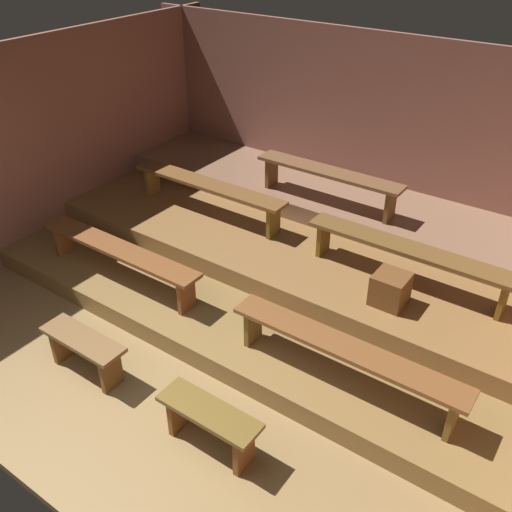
% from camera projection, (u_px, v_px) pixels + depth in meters
% --- Properties ---
extents(ground, '(6.89, 5.68, 0.08)m').
position_uv_depth(ground, '(258.00, 311.00, 6.25)').
color(ground, olive).
extents(wall_back, '(6.89, 0.06, 2.52)m').
position_uv_depth(wall_back, '(369.00, 134.00, 7.25)').
color(wall_back, '#8F594D').
rests_on(wall_back, ground).
extents(wall_left, '(0.06, 5.68, 2.52)m').
position_uv_depth(wall_left, '(56.00, 141.00, 7.05)').
color(wall_left, '#925B4E').
rests_on(wall_left, ground).
extents(platform_lower, '(6.09, 3.55, 0.22)m').
position_uv_depth(platform_lower, '(290.00, 273.00, 6.62)').
color(platform_lower, olive).
rests_on(platform_lower, ground).
extents(platform_middle, '(6.09, 2.52, 0.22)m').
position_uv_depth(platform_middle, '(314.00, 238.00, 6.86)').
color(platform_middle, brown).
rests_on(platform_middle, platform_lower).
extents(platform_upper, '(6.09, 1.21, 0.22)m').
position_uv_depth(platform_upper, '(341.00, 202.00, 7.19)').
color(platform_upper, '#8A654C').
rests_on(platform_upper, platform_middle).
extents(bench_floor_left, '(0.89, 0.29, 0.42)m').
position_uv_depth(bench_floor_left, '(84.00, 347.00, 5.24)').
color(bench_floor_left, brown).
rests_on(bench_floor_left, ground).
extents(bench_floor_right, '(0.89, 0.29, 0.42)m').
position_uv_depth(bench_floor_right, '(209.00, 420.00, 4.51)').
color(bench_floor_right, brown).
rests_on(bench_floor_right, ground).
extents(bench_lower_left, '(2.16, 0.29, 0.42)m').
position_uv_depth(bench_lower_left, '(118.00, 253.00, 6.13)').
color(bench_lower_left, brown).
rests_on(bench_lower_left, platform_lower).
extents(bench_lower_right, '(2.16, 0.29, 0.42)m').
position_uv_depth(bench_lower_right, '(345.00, 352.00, 4.79)').
color(bench_lower_right, brown).
rests_on(bench_lower_right, platform_lower).
extents(bench_middle_left, '(2.18, 0.29, 0.42)m').
position_uv_depth(bench_middle_left, '(208.00, 188.00, 6.99)').
color(bench_middle_left, brown).
rests_on(bench_middle_left, platform_middle).
extents(bench_middle_right, '(2.18, 0.29, 0.42)m').
position_uv_depth(bench_middle_right, '(408.00, 253.00, 5.71)').
color(bench_middle_right, brown).
rests_on(bench_middle_right, platform_middle).
extents(bench_upper_center, '(1.87, 0.29, 0.42)m').
position_uv_depth(bench_upper_center, '(328.00, 176.00, 6.77)').
color(bench_upper_center, brown).
rests_on(bench_upper_center, platform_upper).
extents(wooden_crate_middle, '(0.32, 0.32, 0.32)m').
position_uv_depth(wooden_crate_middle, '(390.00, 289.00, 5.50)').
color(wooden_crate_middle, brown).
rests_on(wooden_crate_middle, platform_middle).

